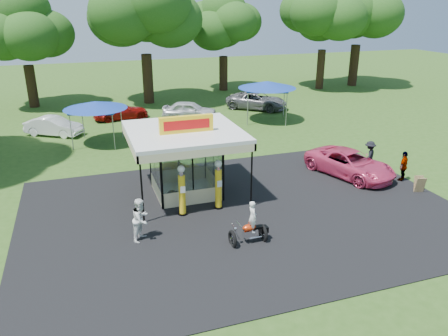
% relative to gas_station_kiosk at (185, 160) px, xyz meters
% --- Properties ---
extents(ground, '(120.00, 120.00, 0.00)m').
position_rel_gas_station_kiosk_xyz_m(ground, '(2.00, -4.99, -1.78)').
color(ground, '#2C4D18').
rests_on(ground, ground).
extents(asphalt_apron, '(20.00, 14.00, 0.04)m').
position_rel_gas_station_kiosk_xyz_m(asphalt_apron, '(2.00, -2.99, -1.76)').
color(asphalt_apron, black).
rests_on(asphalt_apron, ground).
extents(gas_station_kiosk, '(5.40, 5.40, 4.18)m').
position_rel_gas_station_kiosk_xyz_m(gas_station_kiosk, '(0.00, 0.00, 0.00)').
color(gas_station_kiosk, white).
rests_on(gas_station_kiosk, ground).
extents(gas_pump_left, '(0.45, 0.45, 2.43)m').
position_rel_gas_station_kiosk_xyz_m(gas_pump_left, '(-0.74, -2.33, -0.62)').
color(gas_pump_left, black).
rests_on(gas_pump_left, ground).
extents(gas_pump_right, '(0.45, 0.45, 2.43)m').
position_rel_gas_station_kiosk_xyz_m(gas_pump_right, '(1.03, -2.21, -0.62)').
color(gas_pump_right, black).
rests_on(gas_pump_right, ground).
extents(motorcycle, '(1.61, 0.80, 1.91)m').
position_rel_gas_station_kiosk_xyz_m(motorcycle, '(1.31, -5.61, -1.04)').
color(motorcycle, black).
rests_on(motorcycle, ground).
extents(spare_tires, '(0.83, 0.64, 0.67)m').
position_rel_gas_station_kiosk_xyz_m(spare_tires, '(-0.87, -0.96, -1.46)').
color(spare_tires, black).
rests_on(spare_tires, ground).
extents(a_frame_sign, '(0.52, 0.57, 0.86)m').
position_rel_gas_station_kiosk_xyz_m(a_frame_sign, '(11.36, -3.74, -1.35)').
color(a_frame_sign, '#593819').
rests_on(a_frame_sign, ground).
extents(kiosk_car, '(2.82, 1.13, 0.96)m').
position_rel_gas_station_kiosk_xyz_m(kiosk_car, '(-0.00, 2.21, -1.30)').
color(kiosk_car, yellow).
rests_on(kiosk_car, ground).
extents(pink_sedan, '(3.93, 5.67, 1.44)m').
position_rel_gas_station_kiosk_xyz_m(pink_sedan, '(9.30, -0.58, -1.06)').
color(pink_sedan, '#D83A68').
rests_on(pink_sedan, ground).
extents(spectator_west, '(1.10, 1.13, 1.84)m').
position_rel_gas_station_kiosk_xyz_m(spectator_west, '(-2.84, -3.94, -0.86)').
color(spectator_west, white).
rests_on(spectator_west, ground).
extents(spectator_east_a, '(1.27, 1.19, 1.71)m').
position_rel_gas_station_kiosk_xyz_m(spectator_east_a, '(10.91, -0.10, -0.93)').
color(spectator_east_a, black).
rests_on(spectator_east_a, ground).
extents(spectator_east_b, '(1.06, 0.88, 1.70)m').
position_rel_gas_station_kiosk_xyz_m(spectator_east_b, '(11.60, -2.17, -0.93)').
color(spectator_east_b, gray).
rests_on(spectator_east_b, ground).
extents(bg_car_a, '(4.30, 3.41, 1.37)m').
position_rel_gas_station_kiosk_xyz_m(bg_car_a, '(-6.64, 13.15, -1.10)').
color(bg_car_a, white).
rests_on(bg_car_a, ground).
extents(bg_car_b, '(4.73, 2.53, 1.30)m').
position_rel_gas_station_kiosk_xyz_m(bg_car_b, '(-1.48, 16.40, -1.13)').
color(bg_car_b, '#990F0B').
rests_on(bg_car_b, ground).
extents(bg_car_c, '(4.79, 3.40, 1.52)m').
position_rel_gas_station_kiosk_xyz_m(bg_car_c, '(3.92, 14.47, -1.03)').
color(bg_car_c, silver).
rests_on(bg_car_c, ground).
extents(bg_car_d, '(5.83, 5.43, 1.52)m').
position_rel_gas_station_kiosk_xyz_m(bg_car_d, '(10.65, 16.13, -1.02)').
color(bg_car_d, slate).
rests_on(bg_car_d, ground).
extents(tent_west, '(4.23, 4.23, 2.96)m').
position_rel_gas_station_kiosk_xyz_m(tent_west, '(-3.67, 10.06, 0.90)').
color(tent_west, gray).
rests_on(tent_west, ground).
extents(tent_east, '(4.65, 4.65, 3.25)m').
position_rel_gas_station_kiosk_xyz_m(tent_east, '(9.76, 12.04, 1.16)').
color(tent_east, gray).
rests_on(tent_east, ground).
extents(oak_far_b, '(8.85, 8.85, 10.55)m').
position_rel_gas_station_kiosk_xyz_m(oak_far_b, '(-8.64, 23.57, 4.95)').
color(oak_far_b, black).
rests_on(oak_far_b, ground).
extents(oak_far_c, '(11.02, 11.02, 12.99)m').
position_rel_gas_station_kiosk_xyz_m(oak_far_c, '(1.78, 21.93, 6.46)').
color(oak_far_c, black).
rests_on(oak_far_c, ground).
extents(oak_far_d, '(8.54, 8.54, 10.16)m').
position_rel_gas_station_kiosk_xyz_m(oak_far_d, '(10.66, 25.74, 4.70)').
color(oak_far_d, black).
rests_on(oak_far_d, ground).
extents(oak_far_e, '(9.91, 9.91, 11.80)m').
position_rel_gas_station_kiosk_xyz_m(oak_far_e, '(21.18, 23.15, 5.75)').
color(oak_far_e, black).
rests_on(oak_far_e, ground).
extents(oak_far_f, '(10.35, 10.35, 12.47)m').
position_rel_gas_station_kiosk_xyz_m(oak_far_f, '(25.83, 23.70, 6.22)').
color(oak_far_f, black).
rests_on(oak_far_f, ground).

